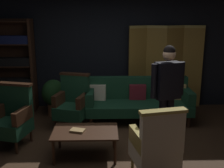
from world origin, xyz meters
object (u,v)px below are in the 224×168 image
velvet_couch (138,99)px  armchair_wing_right (72,103)px  coffee_table (85,134)px  book_tan_leather (78,130)px  bookshelf (14,64)px  folding_screen (165,66)px  standing_figure (167,88)px  armchair_gilt_accent (156,145)px  armchair_wing_left (12,117)px  potted_plant (54,95)px

velvet_couch → armchair_wing_right: bearing=-167.3°
coffee_table → book_tan_leather: 0.13m
bookshelf → coffee_table: size_ratio=2.05×
folding_screen → armchair_wing_right: bearing=-150.5°
folding_screen → standing_figure: 2.11m
armchair_gilt_accent → armchair_wing_left: (-2.23, 1.07, 0.00)m
standing_figure → armchair_wing_right: bearing=150.1°
armchair_wing_right → potted_plant: bearing=127.3°
armchair_gilt_accent → potted_plant: (-1.78, 2.45, -0.03)m
potted_plant → armchair_wing_right: bearing=-52.7°
bookshelf → armchair_gilt_accent: (2.70, -2.86, -0.57)m
coffee_table → bookshelf: bearing=127.8°
standing_figure → folding_screen: bearing=79.1°
velvet_couch → potted_plant: bearing=169.5°
standing_figure → book_tan_leather: size_ratio=7.89×
folding_screen → potted_plant: (-2.50, -0.52, -0.53)m
coffee_table → standing_figure: bearing=10.7°
coffee_table → standing_figure: (1.30, 0.25, 0.65)m
armchair_wing_right → book_tan_leather: bearing=-80.1°
armchair_gilt_accent → book_tan_leather: 1.27m
folding_screen → armchair_wing_left: size_ratio=1.83×
armchair_wing_right → potted_plant: armchair_wing_right is taller
folding_screen → bookshelf: bookshelf is taller
coffee_table → armchair_wing_right: armchair_wing_right is taller
armchair_wing_right → standing_figure: size_ratio=0.61×
folding_screen → armchair_wing_right: folding_screen is taller
armchair_gilt_accent → book_tan_leather: bearing=150.3°
bookshelf → coffee_table: bookshelf is taller
folding_screen → bookshelf: size_ratio=0.93×
coffee_table → armchair_wing_right: 1.23m
armchair_wing_left → armchair_gilt_accent: bearing=-25.6°
bookshelf → standing_figure: bookshelf is taller
armchair_gilt_accent → velvet_couch: bearing=90.0°
armchair_wing_right → standing_figure: bearing=-29.9°
folding_screen → armchair_wing_right: (-2.02, -1.14, -0.50)m
velvet_couch → standing_figure: standing_figure is taller
coffee_table → armchair_wing_left: size_ratio=0.96×
armchair_wing_left → book_tan_leather: bearing=-21.3°
potted_plant → folding_screen: bearing=11.7°
coffee_table → potted_plant: (-0.80, 1.80, 0.08)m
armchair_wing_right → velvet_couch: bearing=12.7°
standing_figure → potted_plant: (-2.10, 1.56, -0.57)m
velvet_couch → coffee_table: (-0.98, -1.47, -0.08)m
velvet_couch → potted_plant: (-1.78, 0.33, 0.00)m
folding_screen → potted_plant: 2.60m
book_tan_leather → armchair_wing_left: bearing=158.7°
bookshelf → coffee_table: 2.88m
armchair_wing_left → armchair_wing_right: (0.92, 0.75, 0.00)m
bookshelf → armchair_gilt_accent: 3.97m
bookshelf → book_tan_leather: size_ratio=9.50×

